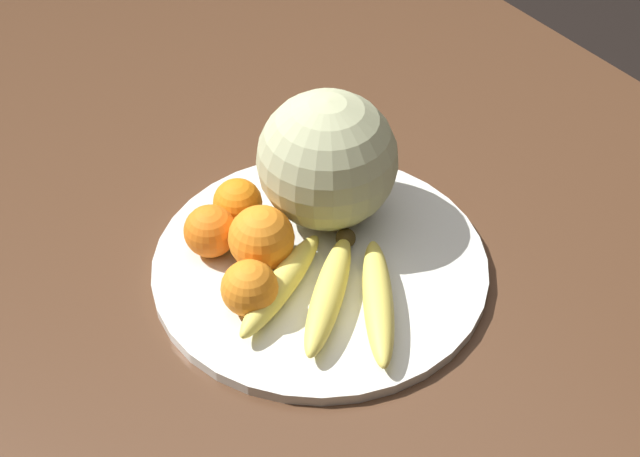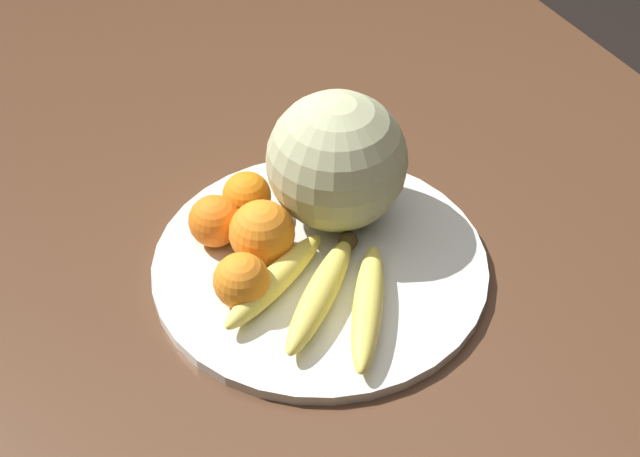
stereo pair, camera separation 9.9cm
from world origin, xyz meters
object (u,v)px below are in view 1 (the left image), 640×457
Objects in this scene: banana_bunch at (331,292)px; fruit_bowl at (320,264)px; orange_front_right at (250,288)px; orange_mid_center at (238,203)px; kitchen_table at (319,272)px; orange_back_left at (261,238)px; melon at (327,160)px; orange_front_left at (210,231)px.

fruit_bowl is at bearing -156.31° from banana_bunch.
orange_front_right reaches higher than orange_mid_center.
fruit_bowl is 1.76× the size of banana_bunch.
orange_front_right is 0.14m from orange_mid_center.
fruit_bowl is 0.11m from orange_front_right.
kitchen_table is at bearing 60.49° from orange_mid_center.
orange_back_left reaches higher than orange_front_right.
kitchen_table is 0.21m from orange_front_right.
orange_back_left is (-0.10, -0.03, 0.02)m from banana_bunch.
melon is 2.65× the size of orange_front_right.
melon reaches higher than banana_bunch.
melon is at bearing -165.46° from banana_bunch.
orange_mid_center is (-0.05, -0.10, -0.05)m from melon.
fruit_bowl is at bearing 21.42° from orange_mid_center.
fruit_bowl is at bearing -33.00° from kitchen_table.
fruit_bowl is 0.12m from orange_mid_center.
kitchen_table is 25.05× the size of orange_front_left.
fruit_bowl is 5.13× the size of orange_back_left.
kitchen_table is 0.17m from orange_back_left.
orange_front_right is at bearing -25.12° from orange_mid_center.
orange_front_right is (-0.04, -0.08, 0.01)m from banana_bunch.
orange_front_right is at bearing -79.97° from fruit_bowl.
melon is 0.16m from orange_front_left.
orange_back_left is (-0.03, -0.06, 0.04)m from fruit_bowl.
fruit_bowl is 0.12m from melon.
banana_bunch is 0.10m from orange_back_left.
fruit_bowl is at bearing 48.30° from orange_front_left.
orange_front_right is at bearing -60.68° from kitchen_table.
banana_bunch is at bearing -32.60° from melon.
orange_front_left is 1.04× the size of orange_mid_center.
orange_front_left reaches higher than orange_mid_center.
orange_mid_center is (-0.05, -0.08, 0.13)m from kitchen_table.
fruit_bowl is at bearing 58.21° from orange_back_left.
orange_mid_center reaches higher than fruit_bowl.
kitchen_table is 9.29× the size of melon.
banana_bunch is 3.58× the size of orange_front_left.
melon is 2.19× the size of orange_back_left.
orange_front_right is 0.07m from orange_back_left.
orange_back_left reaches higher than banana_bunch.
orange_front_left is 0.98× the size of orange_front_right.
orange_front_left is at bearing -107.81° from banana_bunch.
kitchen_table is 0.19m from orange_front_left.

